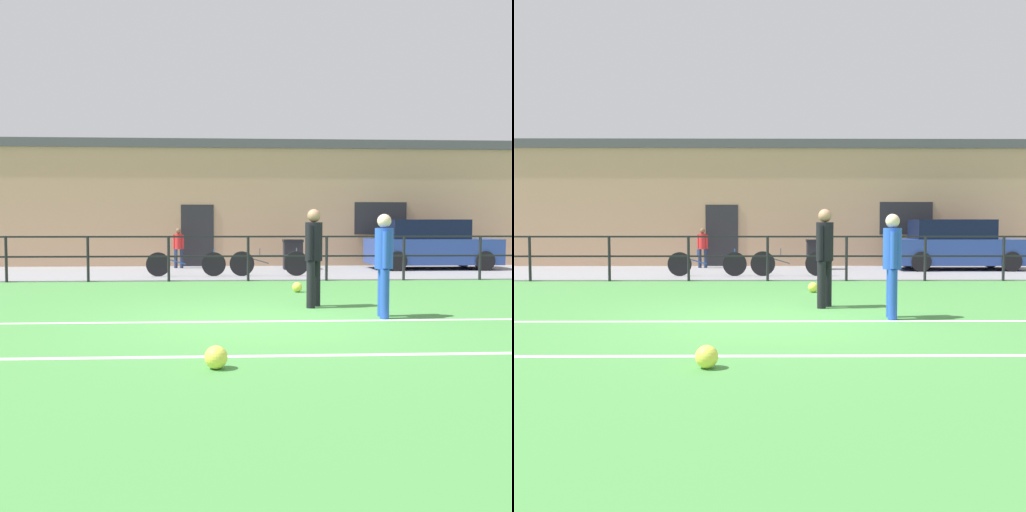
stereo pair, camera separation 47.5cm
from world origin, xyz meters
The scene contains 15 objects.
ground centered at (0.00, 0.00, -0.02)m, with size 60.00×44.00×0.04m, color #478C42.
field_line_touchline centered at (0.00, -0.02, 0.00)m, with size 36.00×0.11×0.00m, color white.
field_line_hash centered at (0.00, -2.24, 0.00)m, with size 36.00×0.11×0.00m, color white.
pavement_strip centered at (0.00, 8.50, 0.01)m, with size 48.00×5.00×0.02m, color gray.
perimeter_fence centered at (0.00, 6.00, 0.75)m, with size 36.07×0.07×1.15m.
clubhouse_facade centered at (0.00, 12.20, 2.16)m, with size 28.00×2.56×4.31m.
player_goalkeeper centered at (0.96, 1.41, 0.97)m, with size 0.30×0.42×1.70m.
player_striker centered at (1.87, 0.24, 0.91)m, with size 0.28×0.44×1.60m.
soccer_ball_match centered at (-0.65, -2.76, 0.12)m, with size 0.23×0.23×0.23m, color #E5E04C.
soccer_ball_spare centered at (0.95, 3.59, 0.11)m, with size 0.21×0.21×0.21m, color #E5E04C.
spectator_child centered at (-2.10, 10.17, 0.76)m, with size 0.35×0.23×1.30m.
parked_car_red centered at (5.93, 9.45, 0.76)m, with size 4.01×1.79×1.57m.
bicycle_parked_0 centered at (-1.66, 7.20, 0.36)m, with size 2.17×0.04×0.75m.
bicycle_parked_1 centered at (0.62, 7.20, 0.37)m, with size 2.18×0.04×0.77m.
trash_bin_0 centered at (1.55, 9.52, 0.50)m, with size 0.63×0.53×0.94m.
Camera 2 is at (-0.07, -8.41, 1.44)m, focal length 40.06 mm.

